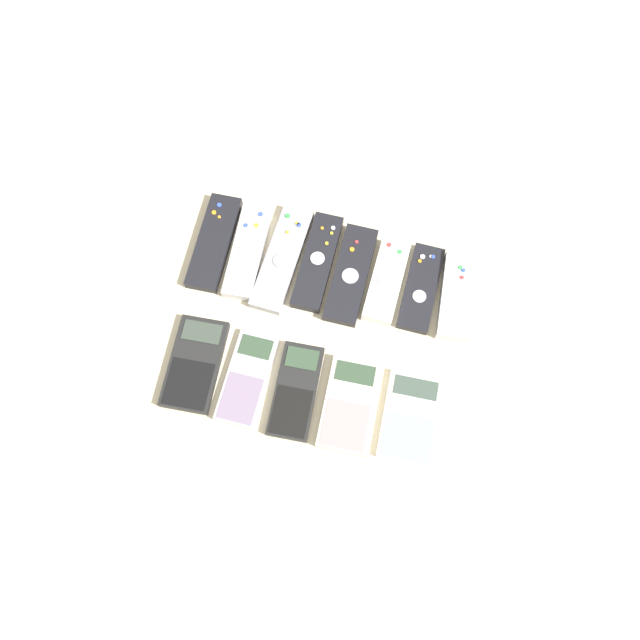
{
  "coord_description": "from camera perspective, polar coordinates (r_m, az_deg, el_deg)",
  "views": [
    {
      "loc": [
        0.09,
        -0.34,
        1.01
      ],
      "look_at": [
        0.0,
        0.02,
        0.01
      ],
      "focal_mm": 35.0,
      "sensor_mm": 36.0,
      "label": 1
    }
  ],
  "objects": [
    {
      "name": "ground_plane",
      "position": [
        1.07,
        -0.29,
        -1.41
      ],
      "size": [
        3.0,
        3.0,
        0.0
      ],
      "primitive_type": "plane",
      "color": "beige"
    },
    {
      "name": "remote_0",
      "position": [
        1.14,
        -9.65,
        7.03
      ],
      "size": [
        0.06,
        0.19,
        0.02
      ],
      "rotation": [
        0.0,
        0.0,
        0.03
      ],
      "color": "black",
      "rests_on": "ground_plane"
    },
    {
      "name": "remote_1",
      "position": [
        1.13,
        -6.67,
        6.16
      ],
      "size": [
        0.06,
        0.18,
        0.02
      ],
      "rotation": [
        0.0,
        0.0,
        0.06
      ],
      "color": "#B7B7BC",
      "rests_on": "ground_plane"
    },
    {
      "name": "remote_2",
      "position": [
        1.12,
        -3.48,
        5.65
      ],
      "size": [
        0.07,
        0.21,
        0.02
      ],
      "rotation": [
        0.0,
        0.0,
        -0.06
      ],
      "color": "gray",
      "rests_on": "ground_plane"
    },
    {
      "name": "remote_3",
      "position": [
        1.11,
        -0.24,
        5.37
      ],
      "size": [
        0.05,
        0.19,
        0.02
      ],
      "rotation": [
        0.0,
        0.0,
        -0.01
      ],
      "color": "black",
      "rests_on": "ground_plane"
    },
    {
      "name": "remote_4",
      "position": [
        1.1,
        2.85,
        4.19
      ],
      "size": [
        0.06,
        0.19,
        0.02
      ],
      "rotation": [
        0.0,
        0.0,
        -0.01
      ],
      "color": "black",
      "rests_on": "ground_plane"
    },
    {
      "name": "remote_5",
      "position": [
        1.1,
        6.1,
        3.55
      ],
      "size": [
        0.06,
        0.16,
        0.03
      ],
      "rotation": [
        0.0,
        0.0,
        -0.04
      ],
      "color": "white",
      "rests_on": "ground_plane"
    },
    {
      "name": "remote_6",
      "position": [
        1.1,
        9.21,
        2.91
      ],
      "size": [
        0.06,
        0.16,
        0.02
      ],
      "rotation": [
        0.0,
        0.0,
        -0.03
      ],
      "color": "black",
      "rests_on": "ground_plane"
    },
    {
      "name": "remote_7",
      "position": [
        1.1,
        12.42,
        2.14
      ],
      "size": [
        0.06,
        0.16,
        0.03
      ],
      "rotation": [
        0.0,
        0.0,
        0.06
      ],
      "color": "silver",
      "rests_on": "ground_plane"
    },
    {
      "name": "calculator_0",
      "position": [
        1.06,
        -11.37,
        -3.94
      ],
      "size": [
        0.09,
        0.16,
        0.02
      ],
      "rotation": [
        0.0,
        0.0,
        0.05
      ],
      "color": "black",
      "rests_on": "ground_plane"
    },
    {
      "name": "calculator_1",
      "position": [
        1.04,
        -6.68,
        -5.3
      ],
      "size": [
        0.07,
        0.16,
        0.01
      ],
      "rotation": [
        0.0,
        0.0,
        -0.02
      ],
      "color": "#B2B2B7",
      "rests_on": "ground_plane"
    },
    {
      "name": "calculator_2",
      "position": [
        1.03,
        -2.23,
        -6.48
      ],
      "size": [
        0.07,
        0.16,
        0.02
      ],
      "rotation": [
        0.0,
        0.0,
        0.04
      ],
      "color": "black",
      "rests_on": "ground_plane"
    },
    {
      "name": "calculator_3",
      "position": [
        1.03,
        2.68,
        -7.75
      ],
      "size": [
        0.09,
        0.16,
        0.02
      ],
      "rotation": [
        0.0,
        0.0,
        0.03
      ],
      "color": "beige",
      "rests_on": "ground_plane"
    },
    {
      "name": "calculator_4",
      "position": [
        1.03,
        8.3,
        -8.82
      ],
      "size": [
        0.09,
        0.15,
        0.01
      ],
      "rotation": [
        0.0,
        0.0,
        0.03
      ],
      "color": "silver",
      "rests_on": "ground_plane"
    }
  ]
}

